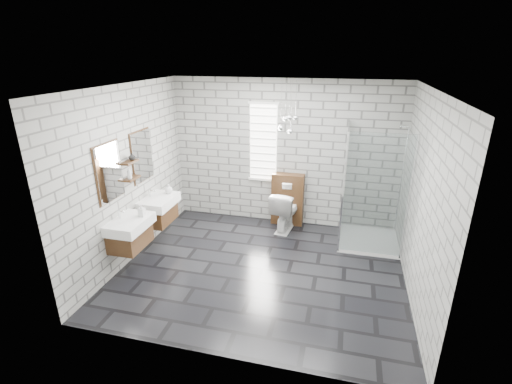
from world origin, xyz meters
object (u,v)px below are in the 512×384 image
at_px(vanity_right, 157,202).
at_px(toilet, 285,210).
at_px(cistern_panel, 288,199).
at_px(vanity_left, 128,225).
at_px(shower_enclosure, 365,218).

relative_size(vanity_right, toilet, 2.07).
height_order(cistern_panel, toilet, cistern_panel).
height_order(vanity_left, shower_enclosure, shower_enclosure).
distance_m(cistern_panel, toilet, 0.28).
relative_size(vanity_left, cistern_panel, 1.57).
distance_m(vanity_left, shower_enclosure, 3.80).
bearing_deg(cistern_panel, toilet, -90.00).
bearing_deg(vanity_left, cistern_panel, 47.45).
xyz_separation_m(vanity_left, cistern_panel, (2.01, 2.19, -0.26)).
bearing_deg(shower_enclosure, cistern_panel, 159.74).
height_order(cistern_panel, shower_enclosure, shower_enclosure).
height_order(vanity_right, toilet, vanity_right).
bearing_deg(cistern_panel, shower_enclosure, -20.26).
bearing_deg(vanity_right, vanity_left, -90.00).
xyz_separation_m(vanity_left, toilet, (2.01, 1.94, -0.38)).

